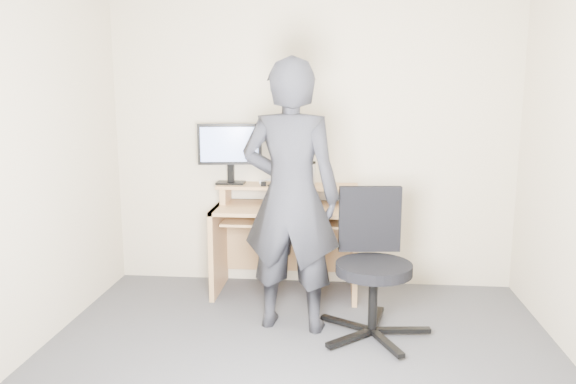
% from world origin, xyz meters
% --- Properties ---
extents(ground, '(3.50, 3.50, 0.00)m').
position_xyz_m(ground, '(0.00, 0.00, 0.00)').
color(ground, '#49484D').
rests_on(ground, ground).
extents(back_wall, '(3.50, 0.02, 2.50)m').
position_xyz_m(back_wall, '(0.00, 1.75, 1.25)').
color(back_wall, beige).
rests_on(back_wall, ground).
extents(desk, '(1.20, 0.60, 0.91)m').
position_xyz_m(desk, '(-0.20, 1.53, 0.55)').
color(desk, tan).
rests_on(desk, ground).
extents(monitor, '(0.55, 0.15, 0.52)m').
position_xyz_m(monitor, '(-0.70, 1.60, 1.22)').
color(monitor, black).
rests_on(monitor, desk).
extents(external_drive, '(0.10, 0.14, 0.20)m').
position_xyz_m(external_drive, '(-0.29, 1.63, 1.01)').
color(external_drive, black).
rests_on(external_drive, desk).
extents(travel_mug, '(0.08, 0.08, 0.18)m').
position_xyz_m(travel_mug, '(-0.00, 1.63, 1.00)').
color(travel_mug, '#BABABF').
rests_on(travel_mug, desk).
extents(smartphone, '(0.10, 0.14, 0.01)m').
position_xyz_m(smartphone, '(-0.03, 1.57, 0.92)').
color(smartphone, black).
rests_on(smartphone, desk).
extents(charger, '(0.05, 0.04, 0.03)m').
position_xyz_m(charger, '(-0.40, 1.52, 0.93)').
color(charger, black).
rests_on(charger, desk).
extents(headphones, '(0.19, 0.19, 0.06)m').
position_xyz_m(headphones, '(-0.37, 1.64, 0.92)').
color(headphones, silver).
rests_on(headphones, desk).
extents(keyboard, '(0.49, 0.27, 0.03)m').
position_xyz_m(keyboard, '(-0.20, 1.36, 0.67)').
color(keyboard, black).
rests_on(keyboard, desk).
extents(mouse, '(0.11, 0.08, 0.04)m').
position_xyz_m(mouse, '(0.05, 1.35, 0.77)').
color(mouse, black).
rests_on(mouse, desk).
extents(office_chair, '(0.79, 0.80, 1.01)m').
position_xyz_m(office_chair, '(0.48, 0.72, 0.55)').
color(office_chair, black).
rests_on(office_chair, ground).
extents(person, '(0.77, 0.56, 1.94)m').
position_xyz_m(person, '(-0.10, 0.76, 0.97)').
color(person, black).
rests_on(person, ground).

